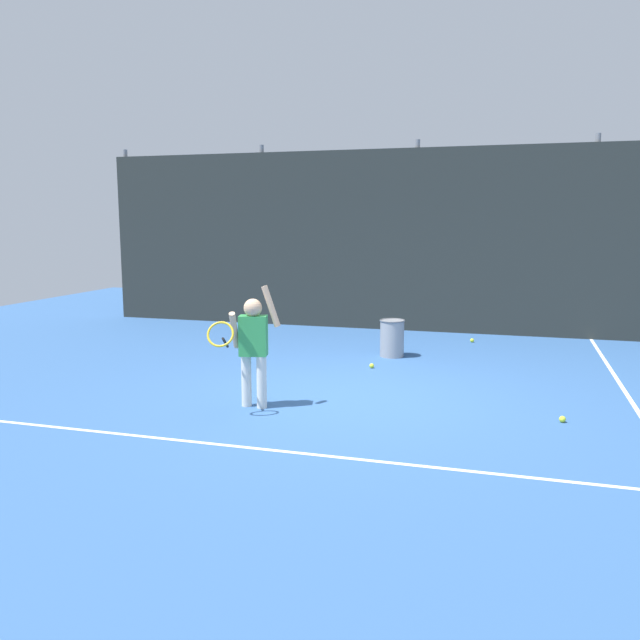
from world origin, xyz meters
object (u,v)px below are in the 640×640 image
(tennis_ball_2, at_px, (472,340))
(tennis_ball_3, at_px, (562,419))
(ball_hopper, at_px, (392,338))
(tennis_ball_0, at_px, (243,347))
(tennis_ball_1, at_px, (372,366))
(tennis_player, at_px, (252,343))

(tennis_ball_2, height_order, tennis_ball_3, same)
(tennis_ball_3, bearing_deg, ball_hopper, 129.71)
(tennis_ball_0, relative_size, tennis_ball_3, 1.00)
(tennis_ball_1, relative_size, tennis_ball_3, 1.00)
(tennis_ball_0, relative_size, tennis_ball_1, 1.00)
(tennis_ball_1, height_order, tennis_ball_3, same)
(ball_hopper, height_order, tennis_ball_2, ball_hopper)
(tennis_ball_0, bearing_deg, tennis_ball_3, -29.37)
(tennis_player, height_order, tennis_ball_0, tennis_player)
(tennis_ball_0, bearing_deg, tennis_player, -64.78)
(tennis_player, distance_m, tennis_ball_0, 3.41)
(tennis_player, height_order, tennis_ball_1, tennis_player)
(ball_hopper, relative_size, tennis_ball_2, 8.52)
(tennis_ball_3, bearing_deg, tennis_ball_1, 142.11)
(tennis_player, relative_size, tennis_ball_2, 20.46)
(ball_hopper, bearing_deg, tennis_ball_2, 54.07)
(tennis_ball_1, height_order, tennis_ball_2, same)
(tennis_ball_0, height_order, tennis_ball_1, same)
(tennis_ball_0, height_order, tennis_ball_2, same)
(tennis_player, distance_m, tennis_ball_2, 5.12)
(ball_hopper, xyz_separation_m, tennis_ball_0, (-2.41, -0.09, -0.26))
(tennis_ball_2, xyz_separation_m, tennis_ball_3, (1.15, -4.23, 0.00))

